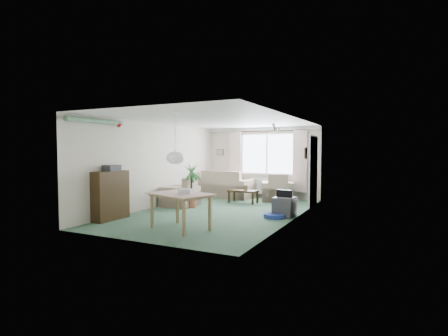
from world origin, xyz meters
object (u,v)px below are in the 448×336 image
at_px(armchair_left, 180,192).
at_px(tv_cube, 284,207).
at_px(armchair_corner, 277,187).
at_px(houseplant, 192,185).
at_px(pet_bed, 274,216).
at_px(dining_table, 180,212).
at_px(bookshelf, 111,195).
at_px(coffee_table, 243,196).
at_px(sofa, 227,184).

relative_size(armchair_left, tv_cube, 1.79).
relative_size(armchair_corner, houseplant, 0.78).
height_order(armchair_corner, pet_bed, armchair_corner).
xyz_separation_m(houseplant, pet_bed, (2.58, -0.42, -0.58)).
relative_size(armchair_corner, dining_table, 0.85).
bearing_deg(dining_table, bookshelf, 177.18).
bearing_deg(coffee_table, houseplant, -123.94).
bearing_deg(tv_cube, armchair_corner, 113.47).
bearing_deg(armchair_corner, tv_cube, 91.42).
height_order(bookshelf, tv_cube, bookshelf).
height_order(armchair_left, tv_cube, armchair_left).
height_order(tv_cube, pet_bed, tv_cube).
distance_m(armchair_left, pet_bed, 3.10).
height_order(coffee_table, tv_cube, tv_cube).
distance_m(armchair_corner, armchair_left, 3.20).
bearing_deg(houseplant, pet_bed, -9.26).
height_order(coffee_table, houseplant, houseplant).
bearing_deg(pet_bed, armchair_corner, 106.02).
distance_m(bookshelf, pet_bed, 3.91).
bearing_deg(tv_cube, houseplant, 179.68).
bearing_deg(armchair_left, tv_cube, 84.53).
relative_size(sofa, dining_table, 1.59).
relative_size(sofa, tv_cube, 3.54).
height_order(armchair_corner, dining_table, armchair_corner).
height_order(armchair_corner, coffee_table, armchair_corner).
relative_size(sofa, houseplant, 1.47).
distance_m(armchair_corner, coffee_table, 1.26).
distance_m(dining_table, tv_cube, 2.75).
distance_m(armchair_corner, tv_cube, 2.71).
bearing_deg(armchair_left, bookshelf, -9.53).
bearing_deg(armchair_left, coffee_table, 131.92).
xyz_separation_m(bookshelf, houseplant, (0.80, 2.31, 0.06)).
relative_size(bookshelf, tv_cube, 2.19).
bearing_deg(tv_cube, bookshelf, -145.93).
distance_m(bookshelf, houseplant, 2.45).
relative_size(armchair_left, houseplant, 0.74).
distance_m(sofa, armchair_left, 2.36).
bearing_deg(armchair_left, sofa, 168.75).
relative_size(armchair_corner, armchair_left, 1.06).
xyz_separation_m(armchair_corner, dining_table, (-0.57, -4.80, -0.08)).
relative_size(sofa, coffee_table, 2.10).
xyz_separation_m(bookshelf, dining_table, (2.00, -0.10, -0.21)).
bearing_deg(sofa, bookshelf, 85.25).
bearing_deg(bookshelf, houseplant, 71.61).
relative_size(coffee_table, dining_table, 0.76).
bearing_deg(bookshelf, sofa, 81.81).
height_order(bookshelf, pet_bed, bookshelf).
relative_size(bookshelf, houseplant, 0.91).
distance_m(coffee_table, dining_table, 3.86).
bearing_deg(sofa, armchair_left, 84.38).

